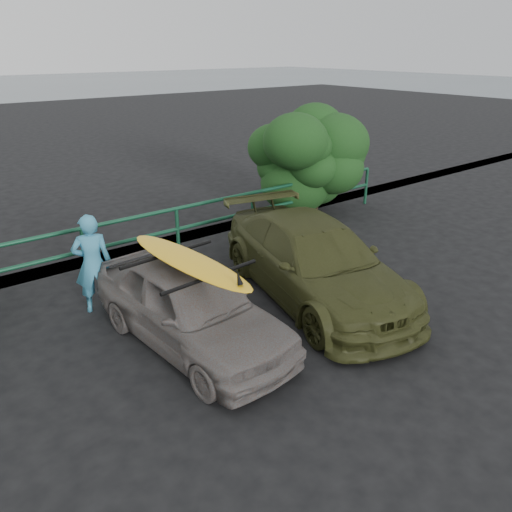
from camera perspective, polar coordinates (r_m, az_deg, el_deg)
The scene contains 8 objects.
ground at distance 6.79m, azimuth 5.34°, elevation -14.60°, with size 80.00×80.00×0.00m, color black.
guardrail at distance 10.28m, azimuth -13.79°, elevation 1.69°, with size 14.00×0.08×1.04m, color #14462D, non-canonical shape.
shrub_right at distance 13.14m, azimuth 5.31°, elevation 10.27°, with size 3.20×2.40×2.55m, color #193F17, non-canonical shape.
sedan at distance 7.37m, azimuth -7.47°, elevation -5.65°, with size 1.48×3.68×1.25m, color #665E5B.
olive_vehicle at distance 8.73m, azimuth 6.71°, elevation -0.56°, with size 1.88×4.63×1.34m, color #383C1A.
man at distance 8.56m, azimuth -18.17°, elevation -0.84°, with size 0.62×0.40×1.69m, color teal.
roof_rack at distance 7.08m, azimuth -7.74°, elevation -1.01°, with size 1.57×1.10×0.05m, color black, non-canonical shape.
surfboard at distance 7.06m, azimuth -7.77°, elevation -0.52°, with size 0.56×2.68×0.08m, color yellow.
Camera 1 is at (-3.77, -3.87, 4.12)m, focal length 35.00 mm.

